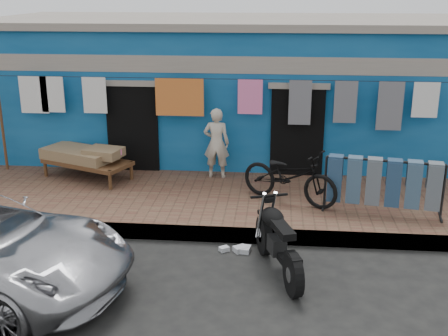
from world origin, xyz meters
TOP-DOWN VIEW (x-y plane):
  - ground at (0.00, 0.00)m, footprint 80.00×80.00m
  - sidewalk at (0.00, 3.00)m, footprint 28.00×3.00m
  - curb at (0.00, 1.55)m, footprint 28.00×0.10m
  - building at (-0.00, 6.99)m, footprint 12.20×5.20m
  - clothesline at (-0.22, 4.25)m, footprint 10.06×0.06m
  - seated_person at (-0.36, 4.15)m, footprint 0.54×0.37m
  - bicycle at (1.13, 2.87)m, footprint 1.99×1.49m
  - motorcycle at (0.93, 0.56)m, footprint 1.61×2.02m
  - charpoy at (-3.03, 3.84)m, footprint 2.58×2.27m
  - jeans_rack at (2.76, 2.52)m, footprint 2.25×1.11m
  - litter_a at (0.34, 1.20)m, footprint 0.26×0.24m
  - litter_b at (0.08, 1.19)m, footprint 0.19×0.18m
  - litter_c at (0.41, 1.20)m, footprint 0.20×0.24m

SIDE VIEW (x-z plane):
  - ground at x=0.00m, z-range 0.00..0.00m
  - litter_b at x=0.08m, z-range 0.00..0.08m
  - litter_c at x=0.41m, z-range 0.00..0.09m
  - litter_a at x=0.34m, z-range 0.00..0.09m
  - sidewalk at x=0.00m, z-range 0.00..0.25m
  - curb at x=0.00m, z-range 0.00..0.25m
  - motorcycle at x=0.93m, z-range 0.00..1.07m
  - charpoy at x=-3.03m, z-range 0.25..0.90m
  - jeans_rack at x=2.76m, z-range 0.25..1.26m
  - bicycle at x=1.13m, z-range 0.25..1.48m
  - seated_person at x=-0.36m, z-range 0.25..1.72m
  - building at x=0.00m, z-range 0.01..3.37m
  - clothesline at x=-0.22m, z-range 0.76..2.86m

